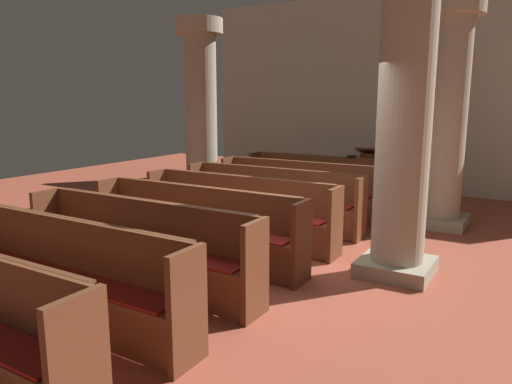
# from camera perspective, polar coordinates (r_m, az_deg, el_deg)

# --- Properties ---
(ground_plane) EXTENTS (19.20, 19.20, 0.00)m
(ground_plane) POSITION_cam_1_polar(r_m,az_deg,el_deg) (6.32, 2.64, -8.47)
(ground_plane) COLOR #9E4733
(back_wall) EXTENTS (10.00, 0.16, 4.50)m
(back_wall) POSITION_cam_1_polar(r_m,az_deg,el_deg) (11.69, 17.29, 11.15)
(back_wall) COLOR beige
(back_wall) RESTS_ON ground
(pew_row_0) EXTENTS (3.13, 0.46, 0.97)m
(pew_row_0) POSITION_cam_1_polar(r_m,az_deg,el_deg) (9.79, 7.69, 1.47)
(pew_row_0) COLOR brown
(pew_row_0) RESTS_ON ground
(pew_row_1) EXTENTS (3.13, 0.46, 0.97)m
(pew_row_1) POSITION_cam_1_polar(r_m,az_deg,el_deg) (8.87, 5.08, 0.56)
(pew_row_1) COLOR brown
(pew_row_1) RESTS_ON ground
(pew_row_2) EXTENTS (3.13, 0.47, 0.97)m
(pew_row_2) POSITION_cam_1_polar(r_m,az_deg,el_deg) (7.98, 1.87, -0.57)
(pew_row_2) COLOR brown
(pew_row_2) RESTS_ON ground
(pew_row_3) EXTENTS (3.13, 0.46, 0.97)m
(pew_row_3) POSITION_cam_1_polar(r_m,az_deg,el_deg) (7.12, -2.13, -1.96)
(pew_row_3) COLOR brown
(pew_row_3) RESTS_ON ground
(pew_row_4) EXTENTS (3.13, 0.46, 0.97)m
(pew_row_4) POSITION_cam_1_polar(r_m,az_deg,el_deg) (6.31, -7.20, -3.72)
(pew_row_4) COLOR brown
(pew_row_4) RESTS_ON ground
(pew_row_5) EXTENTS (3.13, 0.47, 0.97)m
(pew_row_5) POSITION_cam_1_polar(r_m,az_deg,el_deg) (5.57, -13.72, -5.91)
(pew_row_5) COLOR brown
(pew_row_5) RESTS_ON ground
(pew_row_6) EXTENTS (3.13, 0.46, 0.97)m
(pew_row_6) POSITION_cam_1_polar(r_m,az_deg,el_deg) (4.94, -22.13, -8.61)
(pew_row_6) COLOR brown
(pew_row_6) RESTS_ON ground
(pillar_aisle_side) EXTENTS (0.95, 0.95, 3.69)m
(pillar_aisle_side) POSITION_cam_1_polar(r_m,az_deg,el_deg) (8.49, 21.63, 8.92)
(pillar_aisle_side) COLOR #9F967E
(pillar_aisle_side) RESTS_ON ground
(pillar_far_side) EXTENTS (0.95, 0.95, 3.69)m
(pillar_far_side) POSITION_cam_1_polar(r_m,az_deg,el_deg) (10.10, -6.56, 9.79)
(pillar_far_side) COLOR #9F967E
(pillar_far_side) RESTS_ON ground
(pillar_aisle_rear) EXTENTS (0.91, 0.91, 3.69)m
(pillar_aisle_rear) POSITION_cam_1_polar(r_m,az_deg,el_deg) (5.84, 17.18, 8.67)
(pillar_aisle_rear) COLOR #9F967E
(pillar_aisle_rear) RESTS_ON ground
(lectern) EXTENTS (0.48, 0.45, 1.08)m
(lectern) POSITION_cam_1_polar(r_m,az_deg,el_deg) (10.84, 13.02, 1.89)
(lectern) COLOR #562B1A
(lectern) RESTS_ON ground
(hymn_book) EXTENTS (0.15, 0.19, 0.04)m
(hymn_book) POSITION_cam_1_polar(r_m,az_deg,el_deg) (9.69, 11.25, 4.14)
(hymn_book) COLOR black
(hymn_book) RESTS_ON pew_row_0
(kneeler_box_navy) EXTENTS (0.43, 0.26, 0.22)m
(kneeler_box_navy) POSITION_cam_1_polar(r_m,az_deg,el_deg) (7.97, 15.45, -3.94)
(kneeler_box_navy) COLOR navy
(kneeler_box_navy) RESTS_ON ground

